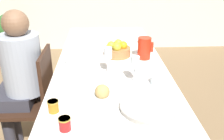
# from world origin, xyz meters

# --- Properties ---
(ground_plane) EXTENTS (20.00, 20.00, 0.00)m
(ground_plane) POSITION_xyz_m (0.00, 0.00, 0.00)
(ground_plane) COLOR #7F6647
(dining_table) EXTENTS (0.87, 2.10, 0.72)m
(dining_table) POSITION_xyz_m (0.00, 0.00, 0.63)
(dining_table) COLOR white
(dining_table) RESTS_ON ground_plane
(chair_person_side) EXTENTS (0.42, 0.42, 0.88)m
(chair_person_side) POSITION_xyz_m (-0.62, -0.22, 0.48)
(chair_person_side) COLOR #331E14
(chair_person_side) RESTS_ON ground_plane
(person_seated) EXTENTS (0.39, 0.41, 1.19)m
(person_seated) POSITION_xyz_m (-0.71, -0.18, 0.70)
(person_seated) COLOR #33333D
(person_seated) RESTS_ON ground_plane
(red_pitcher) EXTENTS (0.14, 0.11, 0.19)m
(red_pitcher) POSITION_xyz_m (0.29, 0.02, 0.82)
(red_pitcher) COLOR red
(red_pitcher) RESTS_ON dining_table
(wine_glass_water) EXTENTS (0.06, 0.06, 0.20)m
(wine_glass_water) POSITION_xyz_m (-0.03, -0.25, 0.87)
(wine_glass_water) COLOR white
(wine_glass_water) RESTS_ON dining_table
(wine_glass_juice) EXTENTS (0.06, 0.06, 0.19)m
(wine_glass_juice) POSITION_xyz_m (0.15, -0.41, 0.86)
(wine_glass_juice) COLOR white
(wine_glass_juice) RESTS_ON dining_table
(teacup_near_person) EXTENTS (0.15, 0.15, 0.06)m
(teacup_near_person) POSITION_xyz_m (0.30, -0.45, 0.75)
(teacup_near_person) COLOR silver
(teacup_near_person) RESTS_ON dining_table
(teacup_across) EXTENTS (0.15, 0.15, 0.06)m
(teacup_across) POSITION_xyz_m (-0.32, -0.12, 0.75)
(teacup_across) COLOR silver
(teacup_across) RESTS_ON dining_table
(serving_tray) EXTENTS (0.33, 0.33, 0.03)m
(serving_tray) POSITION_xyz_m (0.19, -0.76, 0.74)
(serving_tray) COLOR #B7B2A8
(serving_tray) RESTS_ON dining_table
(bread_plate) EXTENTS (0.18, 0.18, 0.09)m
(bread_plate) POSITION_xyz_m (-0.07, -0.61, 0.75)
(bread_plate) COLOR silver
(bread_plate) RESTS_ON dining_table
(jam_jar_amber) EXTENTS (0.06, 0.06, 0.07)m
(jam_jar_amber) POSITION_xyz_m (-0.27, -0.92, 0.76)
(jam_jar_amber) COLOR #A81E1E
(jam_jar_amber) RESTS_ON dining_table
(jam_jar_red) EXTENTS (0.06, 0.06, 0.07)m
(jam_jar_red) POSITION_xyz_m (-0.35, -0.75, 0.76)
(jam_jar_red) COLOR #C67A1E
(jam_jar_red) RESTS_ON dining_table
(fruit_bowl) EXTENTS (0.23, 0.23, 0.13)m
(fruit_bowl) POSITION_xyz_m (0.07, 0.10, 0.78)
(fruit_bowl) COLOR #9E6B3D
(fruit_bowl) RESTS_ON dining_table
(potted_plant) EXTENTS (0.42, 0.42, 0.72)m
(potted_plant) POSITION_xyz_m (-1.49, 1.98, 0.44)
(potted_plant) COLOR #4C4742
(potted_plant) RESTS_ON ground_plane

